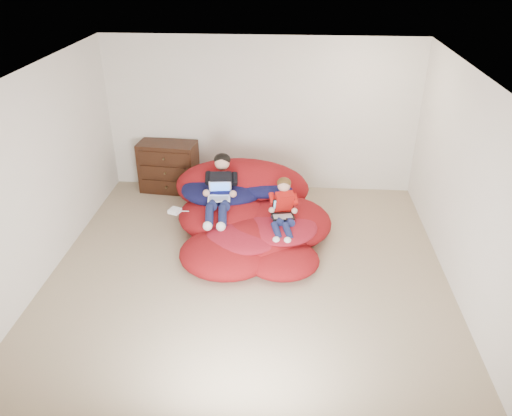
% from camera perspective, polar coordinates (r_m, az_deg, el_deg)
% --- Properties ---
extents(room_shell, '(5.10, 5.10, 2.77)m').
position_cam_1_polar(room_shell, '(6.33, -0.90, -5.52)').
color(room_shell, tan).
rests_on(room_shell, ground).
extents(dresser, '(0.97, 0.57, 0.84)m').
position_cam_1_polar(dresser, '(8.43, -9.95, 4.66)').
color(dresser, black).
rests_on(dresser, ground).
extents(beanbag_pile, '(2.36, 2.45, 0.92)m').
position_cam_1_polar(beanbag_pile, '(7.13, -0.89, -0.76)').
color(beanbag_pile, maroon).
rests_on(beanbag_pile, ground).
extents(cream_pillow, '(0.42, 0.27, 0.27)m').
position_cam_1_polar(cream_pillow, '(7.67, -3.47, 4.22)').
color(cream_pillow, silver).
rests_on(cream_pillow, beanbag_pile).
extents(older_boy, '(0.35, 1.12, 0.71)m').
position_cam_1_polar(older_boy, '(7.03, -4.12, 2.43)').
color(older_boy, black).
rests_on(older_boy, beanbag_pile).
extents(younger_boy, '(0.34, 0.81, 0.62)m').
position_cam_1_polar(younger_boy, '(6.67, 3.13, 0.18)').
color(younger_boy, red).
rests_on(younger_boy, beanbag_pile).
extents(laptop_white, '(0.33, 0.34, 0.22)m').
position_cam_1_polar(laptop_white, '(6.99, -4.20, 1.70)').
color(laptop_white, white).
rests_on(laptop_white, older_boy).
extents(laptop_black, '(0.33, 0.34, 0.21)m').
position_cam_1_polar(laptop_black, '(6.68, 3.11, -0.35)').
color(laptop_black, black).
rests_on(laptop_black, younger_boy).
extents(power_adapter, '(0.19, 0.19, 0.05)m').
position_cam_1_polar(power_adapter, '(7.03, -9.26, -0.32)').
color(power_adapter, white).
rests_on(power_adapter, beanbag_pile).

